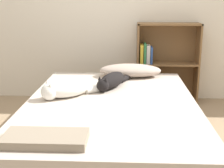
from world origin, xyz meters
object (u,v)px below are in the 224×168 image
at_px(cat_dark, 111,81).
at_px(bookshelf, 164,62).
at_px(cat_light, 65,89).
at_px(pillow, 130,70).
at_px(bed, 111,126).

relative_size(cat_dark, bookshelf, 0.59).
height_order(cat_light, bookshelf, bookshelf).
xyz_separation_m(pillow, bookshelf, (0.42, 0.51, -0.01)).
relative_size(bed, cat_dark, 3.59).
distance_m(cat_light, cat_dark, 0.47).
relative_size(pillow, cat_dark, 1.15).
height_order(pillow, cat_light, cat_light).
height_order(bed, bookshelf, bookshelf).
relative_size(cat_light, bookshelf, 0.53).
bearing_deg(pillow, cat_light, -126.45).
distance_m(pillow, bookshelf, 0.66).
bearing_deg(bed, cat_dark, 92.27).
bearing_deg(bookshelf, bed, -113.54).
height_order(bed, pillow, pillow).
xyz_separation_m(pillow, cat_light, (-0.55, -0.74, 0.00)).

